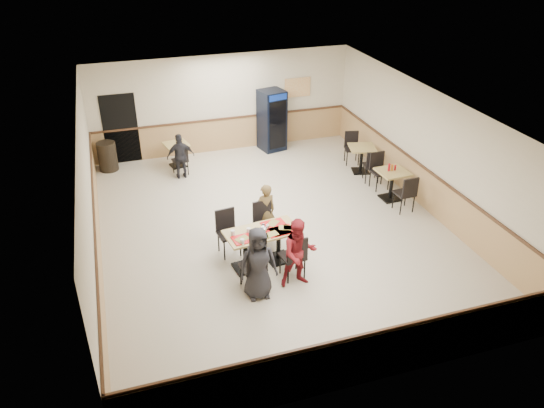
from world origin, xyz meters
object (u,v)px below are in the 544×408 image
object	(u,v)px
side_table_near	(392,181)
trash_bin	(108,156)
diner_woman_right	(299,253)
pepsi_cooler	(272,120)
lone_diner	(181,156)
side_table_far	(362,155)
back_table	(177,151)
main_table	(262,242)
diner_man_opposite	(265,212)
diner_woman_left	(258,263)

from	to	relation	value
side_table_near	trash_bin	distance (m)	8.08
diner_woman_right	pepsi_cooler	world-z (taller)	pepsi_cooler
pepsi_cooler	trash_bin	xyz separation A→B (m)	(-5.02, -0.04, -0.52)
lone_diner	side_table_far	world-z (taller)	lone_diner
back_table	trash_bin	distance (m)	1.99
main_table	side_table_near	distance (m)	4.44
side_table_far	lone_diner	bearing A→B (deg)	166.43
trash_bin	lone_diner	bearing A→B (deg)	-30.57
main_table	pepsi_cooler	size ratio (longest dim) A/B	0.86
side_table_near	trash_bin	xyz separation A→B (m)	(-6.97, 4.10, -0.11)
diner_woman_right	diner_man_opposite	bearing A→B (deg)	95.82
side_table_near	side_table_far	distance (m)	1.74
main_table	side_table_far	distance (m)	5.37
lone_diner	diner_woman_left	bearing A→B (deg)	95.84
diner_woman_left	lone_diner	xyz separation A→B (m)	(-0.57, 5.72, -0.11)
lone_diner	side_table_far	xyz separation A→B (m)	(4.99, -1.21, -0.14)
diner_woman_left	lone_diner	bearing A→B (deg)	97.96
main_table	lone_diner	bearing A→B (deg)	94.32
diner_man_opposite	back_table	xyz separation A→B (m)	(-1.33, 4.54, -0.21)
main_table	side_table_near	bearing A→B (deg)	16.73
diner_man_opposite	back_table	distance (m)	4.74
main_table	side_table_far	world-z (taller)	main_table
diner_woman_right	side_table_near	xyz separation A→B (m)	(3.56, 2.67, -0.21)
back_table	pepsi_cooler	distance (m)	3.13
side_table_near	back_table	distance (m)	6.26
main_table	diner_woman_right	size ratio (longest dim) A/B	1.09
diner_woman_right	side_table_far	bearing A→B (deg)	53.31
diner_woman_right	pepsi_cooler	distance (m)	7.00
diner_woman_right	trash_bin	world-z (taller)	diner_woman_right
diner_man_opposite	side_table_far	bearing A→B (deg)	-153.45
main_table	lone_diner	xyz separation A→B (m)	(-0.95, 4.73, 0.10)
side_table_far	back_table	size ratio (longest dim) A/B	1.11
diner_woman_left	diner_woman_right	size ratio (longest dim) A/B	1.02
back_table	pepsi_cooler	bearing A→B (deg)	7.31
pepsi_cooler	lone_diner	bearing A→B (deg)	-171.34
diner_man_opposite	lone_diner	bearing A→B (deg)	-78.53
main_table	diner_man_opposite	world-z (taller)	diner_man_opposite
main_table	lone_diner	world-z (taller)	lone_diner
side_table_far	back_table	distance (m)	5.39
side_table_far	side_table_near	bearing A→B (deg)	-89.53
lone_diner	side_table_near	world-z (taller)	lone_diner
main_table	side_table_near	xyz separation A→B (m)	(4.06, 1.79, -0.02)
main_table	pepsi_cooler	bearing A→B (deg)	63.34
diner_woman_left	diner_woman_right	world-z (taller)	diner_woman_left
main_table	diner_woman_left	xyz separation A→B (m)	(-0.38, -0.99, 0.21)
main_table	side_table_far	size ratio (longest dim) A/B	1.86
trash_bin	diner_woman_right	bearing A→B (deg)	-63.30
back_table	side_table_far	bearing A→B (deg)	-21.95
diner_woman_left	diner_man_opposite	world-z (taller)	diner_woman_left
lone_diner	trash_bin	size ratio (longest dim) A/B	1.54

